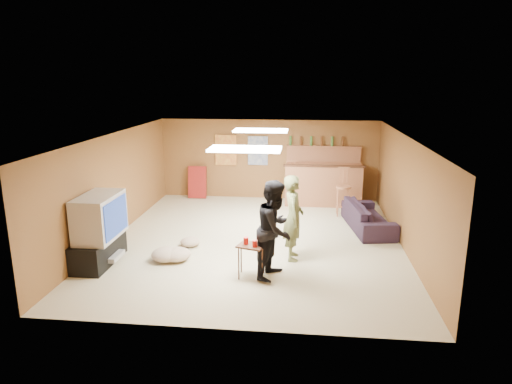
# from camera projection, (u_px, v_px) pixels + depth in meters

# --- Properties ---
(ground) EXTENTS (7.00, 7.00, 0.00)m
(ground) POSITION_uv_depth(u_px,v_px,m) (255.00, 240.00, 9.58)
(ground) COLOR #C1B793
(ground) RESTS_ON ground
(ceiling) EXTENTS (6.00, 7.00, 0.02)m
(ceiling) POSITION_uv_depth(u_px,v_px,m) (255.00, 136.00, 9.04)
(ceiling) COLOR silver
(ceiling) RESTS_ON ground
(wall_back) EXTENTS (6.00, 0.02, 2.20)m
(wall_back) POSITION_uv_depth(u_px,v_px,m) (269.00, 160.00, 12.68)
(wall_back) COLOR brown
(wall_back) RESTS_ON ground
(wall_front) EXTENTS (6.00, 0.02, 2.20)m
(wall_front) POSITION_uv_depth(u_px,v_px,m) (226.00, 254.00, 5.94)
(wall_front) COLOR brown
(wall_front) RESTS_ON ground
(wall_left) EXTENTS (0.02, 7.00, 2.20)m
(wall_left) POSITION_uv_depth(u_px,v_px,m) (114.00, 186.00, 9.62)
(wall_left) COLOR brown
(wall_left) RESTS_ON ground
(wall_right) EXTENTS (0.02, 7.00, 2.20)m
(wall_right) POSITION_uv_depth(u_px,v_px,m) (406.00, 194.00, 9.00)
(wall_right) COLOR brown
(wall_right) RESTS_ON ground
(tv_stand) EXTENTS (0.55, 1.30, 0.50)m
(tv_stand) POSITION_uv_depth(u_px,v_px,m) (99.00, 250.00, 8.36)
(tv_stand) COLOR black
(tv_stand) RESTS_ON ground
(dvd_box) EXTENTS (0.35, 0.50, 0.08)m
(dvd_box) POSITION_uv_depth(u_px,v_px,m) (111.00, 256.00, 8.36)
(dvd_box) COLOR #B2B2B7
(dvd_box) RESTS_ON tv_stand
(tv_body) EXTENTS (0.60, 1.10, 0.80)m
(tv_body) POSITION_uv_depth(u_px,v_px,m) (99.00, 217.00, 8.19)
(tv_body) COLOR #B2B2B7
(tv_body) RESTS_ON tv_stand
(tv_screen) EXTENTS (0.02, 0.95, 0.65)m
(tv_screen) POSITION_uv_depth(u_px,v_px,m) (116.00, 217.00, 8.16)
(tv_screen) COLOR navy
(tv_screen) RESTS_ON tv_body
(bar_counter) EXTENTS (2.00, 0.60, 1.10)m
(bar_counter) POSITION_uv_depth(u_px,v_px,m) (323.00, 185.00, 12.13)
(bar_counter) COLOR #955636
(bar_counter) RESTS_ON ground
(bar_lip) EXTENTS (2.10, 0.12, 0.05)m
(bar_lip) POSITION_uv_depth(u_px,v_px,m) (324.00, 166.00, 11.76)
(bar_lip) COLOR #3A1E12
(bar_lip) RESTS_ON bar_counter
(bar_shelf) EXTENTS (2.00, 0.18, 0.05)m
(bar_shelf) POSITION_uv_depth(u_px,v_px,m) (324.00, 147.00, 12.33)
(bar_shelf) COLOR #955636
(bar_shelf) RESTS_ON bar_backing
(bar_backing) EXTENTS (2.00, 0.14, 0.60)m
(bar_backing) POSITION_uv_depth(u_px,v_px,m) (323.00, 157.00, 12.43)
(bar_backing) COLOR #955636
(bar_backing) RESTS_ON bar_counter
(poster_left) EXTENTS (0.60, 0.03, 0.85)m
(poster_left) POSITION_uv_depth(u_px,v_px,m) (226.00, 150.00, 12.71)
(poster_left) COLOR #BF3F26
(poster_left) RESTS_ON wall_back
(poster_right) EXTENTS (0.55, 0.03, 0.80)m
(poster_right) POSITION_uv_depth(u_px,v_px,m) (258.00, 151.00, 12.61)
(poster_right) COLOR #334C99
(poster_right) RESTS_ON wall_back
(folding_chair_stack) EXTENTS (0.50, 0.26, 0.91)m
(folding_chair_stack) POSITION_uv_depth(u_px,v_px,m) (197.00, 182.00, 12.86)
(folding_chair_stack) COLOR maroon
(folding_chair_stack) RESTS_ON ground
(ceiling_panel_front) EXTENTS (1.20, 0.60, 0.04)m
(ceiling_panel_front) POSITION_uv_depth(u_px,v_px,m) (245.00, 149.00, 7.60)
(ceiling_panel_front) COLOR white
(ceiling_panel_front) RESTS_ON ceiling
(ceiling_panel_back) EXTENTS (1.20, 0.60, 0.04)m
(ceiling_panel_back) POSITION_uv_depth(u_px,v_px,m) (261.00, 131.00, 10.20)
(ceiling_panel_back) COLOR white
(ceiling_panel_back) RESTS_ON ceiling
(person_olive) EXTENTS (0.42, 0.61, 1.61)m
(person_olive) POSITION_uv_depth(u_px,v_px,m) (293.00, 218.00, 8.44)
(person_olive) COLOR #5D643A
(person_olive) RESTS_ON ground
(person_black) EXTENTS (0.86, 0.98, 1.69)m
(person_black) POSITION_uv_depth(u_px,v_px,m) (275.00, 229.00, 7.68)
(person_black) COLOR black
(person_black) RESTS_ON ground
(sofa) EXTENTS (1.06, 2.07, 0.58)m
(sofa) POSITION_uv_depth(u_px,v_px,m) (368.00, 216.00, 10.25)
(sofa) COLOR black
(sofa) RESTS_ON ground
(tray_table) EXTENTS (0.53, 0.47, 0.58)m
(tray_table) POSITION_uv_depth(u_px,v_px,m) (252.00, 261.00, 7.79)
(tray_table) COLOR #3A1E12
(tray_table) RESTS_ON ground
(cup_red_near) EXTENTS (0.10, 0.10, 0.12)m
(cup_red_near) POSITION_uv_depth(u_px,v_px,m) (246.00, 241.00, 7.75)
(cup_red_near) COLOR red
(cup_red_near) RESTS_ON tray_table
(cup_red_far) EXTENTS (0.10, 0.10, 0.11)m
(cup_red_far) POSITION_uv_depth(u_px,v_px,m) (255.00, 244.00, 7.62)
(cup_red_far) COLOR red
(cup_red_far) RESTS_ON tray_table
(cup_blue) EXTENTS (0.07, 0.07, 0.10)m
(cup_blue) POSITION_uv_depth(u_px,v_px,m) (260.00, 241.00, 7.77)
(cup_blue) COLOR #17449E
(cup_blue) RESTS_ON tray_table
(bar_stool_left) EXTENTS (0.50, 0.50, 1.25)m
(bar_stool_left) POSITION_uv_depth(u_px,v_px,m) (291.00, 182.00, 12.08)
(bar_stool_left) COLOR #955636
(bar_stool_left) RESTS_ON ground
(bar_stool_right) EXTENTS (0.49, 0.49, 1.29)m
(bar_stool_right) POSITION_uv_depth(u_px,v_px,m) (343.00, 190.00, 11.16)
(bar_stool_right) COLOR #955636
(bar_stool_right) RESTS_ON ground
(cushion_near_tv) EXTENTS (0.64, 0.64, 0.24)m
(cushion_near_tv) POSITION_uv_depth(u_px,v_px,m) (176.00, 254.00, 8.51)
(cushion_near_tv) COLOR tan
(cushion_near_tv) RESTS_ON ground
(cushion_mid) EXTENTS (0.53, 0.53, 0.18)m
(cushion_mid) POSITION_uv_depth(u_px,v_px,m) (190.00, 242.00, 9.25)
(cushion_mid) COLOR tan
(cushion_mid) RESTS_ON ground
(cushion_far) EXTENTS (0.57, 0.57, 0.25)m
(cushion_far) POSITION_uv_depth(u_px,v_px,m) (166.00, 254.00, 8.50)
(cushion_far) COLOR tan
(cushion_far) RESTS_ON ground
(bottle_row) EXTENTS (1.48, 0.08, 0.26)m
(bottle_row) POSITION_uv_depth(u_px,v_px,m) (316.00, 141.00, 12.30)
(bottle_row) COLOR #3F7233
(bottle_row) RESTS_ON bar_shelf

